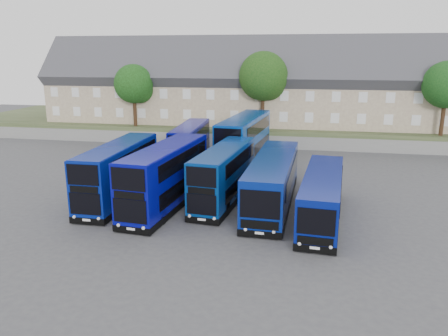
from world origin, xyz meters
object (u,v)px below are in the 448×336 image
tree_mid (265,78)px  tree_east (448,86)px  dd_front_left (119,174)px  tree_west (135,85)px  dd_front_mid (166,178)px  coach_east_a (273,182)px

tree_mid → tree_east: tree_mid is taller
dd_front_left → tree_west: bearing=108.2°
dd_front_mid → tree_east: 34.05m
coach_east_a → tree_west: tree_west is taller
tree_east → coach_east_a: bearing=-129.0°
tree_west → tree_mid: bearing=1.8°
coach_east_a → tree_east: 27.74m
tree_west → tree_east: tree_east is taller
tree_mid → tree_east: bearing=-1.4°
coach_east_a → tree_east: (17.08, 21.12, 5.65)m
dd_front_left → tree_west: tree_west is taller
coach_east_a → dd_front_mid: bearing=-164.4°
dd_front_left → tree_east: (28.56, 22.25, 5.31)m
dd_front_left → tree_west: (-7.44, 22.25, 4.97)m
dd_front_mid → tree_mid: tree_mid is taller
dd_front_left → coach_east_a: dd_front_left is taller
tree_west → tree_mid: 16.04m
coach_east_a → tree_west: bearing=133.9°
coach_east_a → dd_front_left: bearing=-172.3°
tree_mid → coach_east_a: bearing=-82.3°
dd_front_left → tree_east: size_ratio=1.31×
tree_west → coach_east_a: bearing=-48.1°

